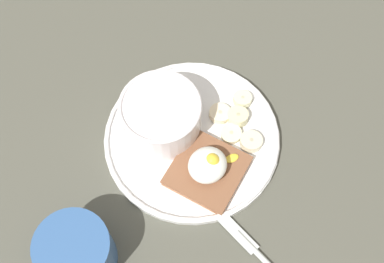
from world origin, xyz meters
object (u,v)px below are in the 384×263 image
object	(u,v)px
toast_slice	(207,171)
poached_egg	(208,165)
coffee_mug	(76,252)
banana_slice_inner	(251,141)
banana_slice_front	(238,116)
knife	(257,253)
banana_slice_left	(231,134)
oatmeal_bowl	(161,116)
banana_slice_right	(220,114)
banana_slice_back	(242,99)

from	to	relation	value
toast_slice	poached_egg	distance (cm)	2.16
coffee_mug	banana_slice_inner	bearing A→B (deg)	167.56
poached_egg	banana_slice_front	bearing A→B (deg)	-166.10
banana_slice_front	knife	bearing A→B (deg)	47.60
banana_slice_left	knife	distance (cm)	17.14
toast_slice	banana_slice_inner	distance (cm)	7.78
oatmeal_bowl	toast_slice	size ratio (longest dim) A/B	1.01
banana_slice_right	banana_slice_back	bearing A→B (deg)	167.12
oatmeal_bowl	toast_slice	world-z (taller)	oatmeal_bowl
banana_slice_front	banana_slice_right	bearing A→B (deg)	-61.39
banana_slice_right	coffee_mug	size ratio (longest dim) A/B	0.37
oatmeal_bowl	poached_egg	bearing A→B (deg)	84.23
coffee_mug	poached_egg	bearing A→B (deg)	167.41
oatmeal_bowl	banana_slice_inner	bearing A→B (deg)	120.17
banana_slice_front	banana_slice_right	xyz separation A→B (cm)	(1.26, -2.32, -0.24)
banana_slice_left	banana_slice_right	world-z (taller)	banana_slice_right
banana_slice_inner	knife	world-z (taller)	banana_slice_inner
knife	oatmeal_bowl	bearing A→B (deg)	-102.78
banana_slice_front	banana_slice_left	world-z (taller)	banana_slice_front
banana_slice_back	coffee_mug	size ratio (longest dim) A/B	0.41
toast_slice	coffee_mug	size ratio (longest dim) A/B	1.20
oatmeal_bowl	banana_slice_right	bearing A→B (deg)	144.09
banana_slice_right	banana_slice_inner	bearing A→B (deg)	86.02
toast_slice	banana_slice_left	world-z (taller)	toast_slice
banana_slice_right	coffee_mug	bearing A→B (deg)	0.30
banana_slice_right	coffee_mug	xyz separation A→B (cm)	(27.88, 0.14, 2.35)
toast_slice	coffee_mug	bearing A→B (deg)	-12.54
toast_slice	knife	size ratio (longest dim) A/B	0.77
oatmeal_bowl	banana_slice_left	world-z (taller)	oatmeal_bowl
banana_slice_front	knife	xyz separation A→B (cm)	(13.18, 14.43, -1.39)
toast_slice	banana_slice_front	world-z (taller)	banana_slice_front
toast_slice	banana_slice_back	world-z (taller)	same
poached_egg	banana_slice_back	distance (cm)	12.71
poached_egg	banana_slice_front	world-z (taller)	poached_egg
poached_egg	banana_slice_right	xyz separation A→B (cm)	(-7.94, -4.60, -2.36)
oatmeal_bowl	coffee_mug	world-z (taller)	same
poached_egg	banana_slice_left	bearing A→B (deg)	-168.75
banana_slice_left	toast_slice	bearing A→B (deg)	10.77
poached_egg	banana_slice_front	size ratio (longest dim) A/B	1.68
toast_slice	banana_slice_front	xyz separation A→B (cm)	(-9.30, -2.24, 0.04)
banana_slice_left	coffee_mug	xyz separation A→B (cm)	(26.52, -3.14, 2.44)
poached_egg	coffee_mug	distance (cm)	20.42
poached_egg	coffee_mug	world-z (taller)	coffee_mug
oatmeal_bowl	banana_slice_inner	size ratio (longest dim) A/B	2.65
oatmeal_bowl	knife	bearing A→B (deg)	77.22
toast_slice	banana_slice_left	distance (cm)	6.81
coffee_mug	toast_slice	bearing A→B (deg)	167.46
poached_egg	banana_slice_left	size ratio (longest dim) A/B	2.18
oatmeal_bowl	banana_slice_back	xyz separation A→B (cm)	(-10.97, 5.96, -2.55)
banana_slice_right	banana_slice_inner	world-z (taller)	banana_slice_inner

